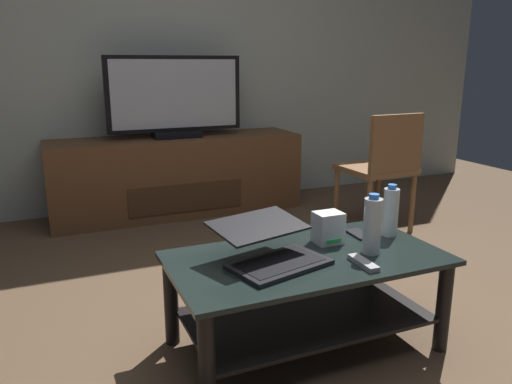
{
  "coord_description": "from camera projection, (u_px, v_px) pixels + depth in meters",
  "views": [
    {
      "loc": [
        -0.92,
        -1.63,
        1.17
      ],
      "look_at": [
        0.01,
        0.53,
        0.56
      ],
      "focal_mm": 34.9,
      "sensor_mm": 36.0,
      "label": 1
    }
  ],
  "objects": [
    {
      "name": "ground_plane",
      "position": [
        304.0,
        349.0,
        2.09
      ],
      "size": [
        7.68,
        7.68,
        0.0
      ],
      "primitive_type": "plane",
      "color": "brown"
    },
    {
      "name": "back_wall",
      "position": [
        158.0,
        33.0,
        3.95
      ],
      "size": [
        6.4,
        0.12,
        2.8
      ],
      "primitive_type": "cube",
      "color": "#A8B2A8",
      "rests_on": "ground"
    },
    {
      "name": "coffee_table",
      "position": [
        306.0,
        285.0,
        2.05
      ],
      "size": [
        1.12,
        0.59,
        0.41
      ],
      "color": "black",
      "rests_on": "ground"
    },
    {
      "name": "media_cabinet",
      "position": [
        178.0,
        175.0,
        3.95
      ],
      "size": [
        1.94,
        0.52,
        0.61
      ],
      "color": "brown",
      "rests_on": "ground"
    },
    {
      "name": "television",
      "position": [
        175.0,
        99.0,
        3.78
      ],
      "size": [
        1.04,
        0.2,
        0.62
      ],
      "color": "black",
      "rests_on": "media_cabinet"
    },
    {
      "name": "dining_chair",
      "position": [
        383.0,
        165.0,
        3.44
      ],
      "size": [
        0.46,
        0.46,
        0.84
      ],
      "color": "brown",
      "rests_on": "ground"
    },
    {
      "name": "laptop",
      "position": [
        271.0,
        248.0,
        1.94
      ],
      "size": [
        0.45,
        0.44,
        0.15
      ],
      "color": "black",
      "rests_on": "coffee_table"
    },
    {
      "name": "router_box",
      "position": [
        328.0,
        228.0,
        2.15
      ],
      "size": [
        0.12,
        0.1,
        0.14
      ],
      "color": "silver",
      "rests_on": "coffee_table"
    },
    {
      "name": "water_bottle_near",
      "position": [
        372.0,
        225.0,
        2.02
      ],
      "size": [
        0.07,
        0.07,
        0.25
      ],
      "color": "silver",
      "rests_on": "coffee_table"
    },
    {
      "name": "water_bottle_far",
      "position": [
        391.0,
        212.0,
        2.23
      ],
      "size": [
        0.07,
        0.07,
        0.24
      ],
      "color": "silver",
      "rests_on": "coffee_table"
    },
    {
      "name": "cell_phone",
      "position": [
        359.0,
        234.0,
        2.26
      ],
      "size": [
        0.08,
        0.14,
        0.01
      ],
      "primitive_type": "cube",
      "rotation": [
        0.0,
        0.0,
        -0.04
      ],
      "color": "black",
      "rests_on": "coffee_table"
    },
    {
      "name": "tv_remote",
      "position": [
        363.0,
        263.0,
        1.92
      ],
      "size": [
        0.05,
        0.16,
        0.02
      ],
      "primitive_type": "cube",
      "rotation": [
        0.0,
        0.0,
        -0.02
      ],
      "color": "#99999E",
      "rests_on": "coffee_table"
    }
  ]
}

